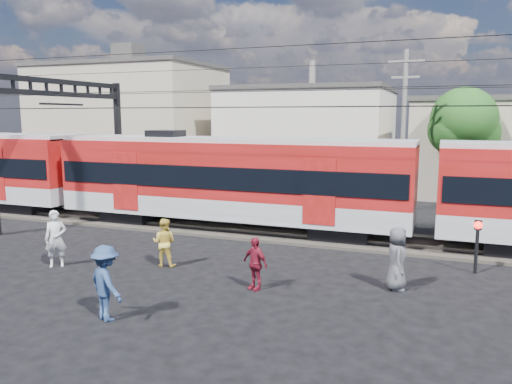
# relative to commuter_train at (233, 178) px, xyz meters

# --- Properties ---
(ground) EXTENTS (120.00, 120.00, 0.00)m
(ground) POSITION_rel_commuter_train_xyz_m (0.68, -8.00, -2.40)
(ground) COLOR black
(ground) RESTS_ON ground
(track_bed) EXTENTS (70.00, 3.40, 0.12)m
(track_bed) POSITION_rel_commuter_train_xyz_m (0.68, 0.00, -2.34)
(track_bed) COLOR #2D2823
(track_bed) RESTS_ON ground
(rail_near) EXTENTS (70.00, 0.12, 0.12)m
(rail_near) POSITION_rel_commuter_train_xyz_m (0.68, -0.75, -2.22)
(rail_near) COLOR #59544C
(rail_near) RESTS_ON track_bed
(rail_far) EXTENTS (70.00, 0.12, 0.12)m
(rail_far) POSITION_rel_commuter_train_xyz_m (0.68, 0.75, -2.22)
(rail_far) COLOR #59544C
(rail_far) RESTS_ON track_bed
(commuter_train) EXTENTS (50.30, 3.08, 4.17)m
(commuter_train) POSITION_rel_commuter_train_xyz_m (0.00, 0.00, 0.00)
(commuter_train) COLOR black
(commuter_train) RESTS_ON ground
(catenary) EXTENTS (70.00, 9.30, 7.52)m
(catenary) POSITION_rel_commuter_train_xyz_m (-7.97, -0.00, 2.73)
(catenary) COLOR black
(catenary) RESTS_ON ground
(building_west) EXTENTS (14.28, 10.20, 9.30)m
(building_west) POSITION_rel_commuter_train_xyz_m (-16.32, 16.00, 2.25)
(building_west) COLOR tan
(building_west) RESTS_ON ground
(building_midwest) EXTENTS (12.24, 12.24, 7.30)m
(building_midwest) POSITION_rel_commuter_train_xyz_m (-1.32, 19.00, 1.25)
(building_midwest) COLOR beige
(building_midwest) RESTS_ON ground
(utility_pole_mid) EXTENTS (1.80, 0.24, 8.50)m
(utility_pole_mid) POSITION_rel_commuter_train_xyz_m (6.68, 7.00, 2.13)
(utility_pole_mid) COLOR slate
(utility_pole_mid) RESTS_ON ground
(tree_near) EXTENTS (3.82, 3.64, 6.72)m
(tree_near) POSITION_rel_commuter_train_xyz_m (9.87, 10.09, 2.26)
(tree_near) COLOR #382619
(tree_near) RESTS_ON ground
(pedestrian_a) EXTENTS (0.85, 0.79, 1.96)m
(pedestrian_a) POSITION_rel_commuter_train_xyz_m (-3.56, -7.18, -1.42)
(pedestrian_a) COLOR silver
(pedestrian_a) RESTS_ON ground
(pedestrian_b) EXTENTS (0.92, 0.78, 1.68)m
(pedestrian_b) POSITION_rel_commuter_train_xyz_m (-0.10, -5.85, -1.56)
(pedestrian_b) COLOR gold
(pedestrian_b) RESTS_ON ground
(pedestrian_c) EXTENTS (1.44, 1.19, 1.94)m
(pedestrian_c) POSITION_rel_commuter_train_xyz_m (0.92, -10.34, -1.43)
(pedestrian_c) COLOR navy
(pedestrian_c) RESTS_ON ground
(pedestrian_d) EXTENTS (1.01, 0.74, 1.60)m
(pedestrian_d) POSITION_rel_commuter_train_xyz_m (3.65, -6.93, -1.60)
(pedestrian_d) COLOR maroon
(pedestrian_d) RESTS_ON ground
(pedestrian_e) EXTENTS (0.76, 1.02, 1.90)m
(pedestrian_e) POSITION_rel_commuter_train_xyz_m (7.60, -5.46, -1.45)
(pedestrian_e) COLOR #46474B
(pedestrian_e) RESTS_ON ground
(crossing_signal) EXTENTS (0.26, 0.26, 1.79)m
(crossing_signal) POSITION_rel_commuter_train_xyz_m (9.91, -2.94, -1.16)
(crossing_signal) COLOR black
(crossing_signal) RESTS_ON ground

